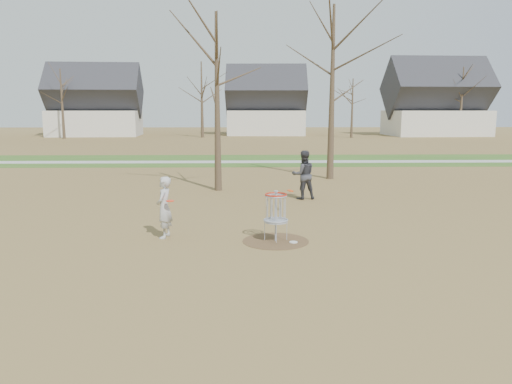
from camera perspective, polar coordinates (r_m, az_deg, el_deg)
The scene contains 11 objects.
ground at distance 13.57m, azimuth 2.26°, elevation -5.64°, with size 160.00×160.00×0.00m, color brown.
green_band at distance 34.27m, azimuth 0.12°, elevation 3.64°, with size 160.00×8.00×0.01m, color #2D5119.
footpath at distance 33.27m, azimuth 0.16°, elevation 3.48°, with size 160.00×1.50×0.01m, color #9E9E99.
dirt_circle at distance 13.57m, azimuth 2.26°, elevation -5.62°, with size 1.80×1.80×0.01m, color #47331E.
player_standing at distance 13.97m, azimuth -10.46°, elevation -1.75°, with size 0.62×0.41×1.71m, color #B3B3B3.
player_throwing at distance 19.69m, azimuth 5.44°, elevation 1.97°, with size 0.94×0.73×1.93m, color #35353B.
disc_grounded at distance 13.43m, azimuth 4.30°, elevation -5.73°, with size 0.22×0.22×0.02m, color silver.
discs_in_play at distance 15.36m, azimuth -1.83°, elevation -0.34°, with size 3.81×3.72×0.37m.
disc_golf_basket at distance 13.36m, azimuth 2.29°, elevation -1.85°, with size 0.64×0.64×1.35m.
bare_trees at distance 48.96m, azimuth 1.82°, elevation 11.69°, with size 52.62×44.98×9.00m.
houses_row at distance 65.83m, azimuth 3.26°, elevation 9.56°, with size 56.51×10.01×7.26m.
Camera 1 is at (-0.82, -13.07, 3.57)m, focal length 35.00 mm.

